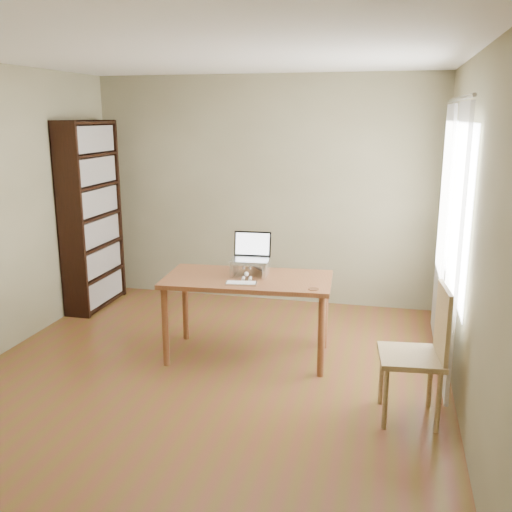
% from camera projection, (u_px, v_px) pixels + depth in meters
% --- Properties ---
extents(room, '(4.04, 4.54, 2.64)m').
position_uv_depth(room, '(205.00, 227.00, 4.46)').
color(room, brown).
rests_on(room, ground).
extents(bookshelf, '(0.30, 0.90, 2.10)m').
position_uv_depth(bookshelf, '(91.00, 216.00, 6.40)').
color(bookshelf, black).
rests_on(bookshelf, ground).
extents(curtains, '(0.03, 1.90, 2.25)m').
position_uv_depth(curtains, '(448.00, 235.00, 4.81)').
color(curtains, silver).
rests_on(curtains, ground).
extents(desk, '(1.52, 0.84, 0.75)m').
position_uv_depth(desk, '(248.00, 287.00, 5.09)').
color(desk, brown).
rests_on(desk, ground).
extents(laptop_stand, '(0.32, 0.25, 0.13)m').
position_uv_depth(laptop_stand, '(250.00, 266.00, 5.12)').
color(laptop_stand, silver).
rests_on(laptop_stand, desk).
extents(laptop, '(0.36, 0.30, 0.24)m').
position_uv_depth(laptop, '(252.00, 253.00, 5.15)').
color(laptop, silver).
rests_on(laptop, laptop_stand).
extents(keyboard, '(0.28, 0.15, 0.02)m').
position_uv_depth(keyboard, '(241.00, 283.00, 4.85)').
color(keyboard, silver).
rests_on(keyboard, desk).
extents(coaster, '(0.09, 0.09, 0.01)m').
position_uv_depth(coaster, '(313.00, 289.00, 4.71)').
color(coaster, brown).
rests_on(coaster, desk).
extents(cat, '(0.23, 0.47, 0.14)m').
position_uv_depth(cat, '(249.00, 268.00, 5.16)').
color(cat, '#4B413B').
rests_on(cat, desk).
extents(chair, '(0.49, 0.49, 1.00)m').
position_uv_depth(chair, '(423.00, 349.00, 4.03)').
color(chair, tan).
rests_on(chair, ground).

